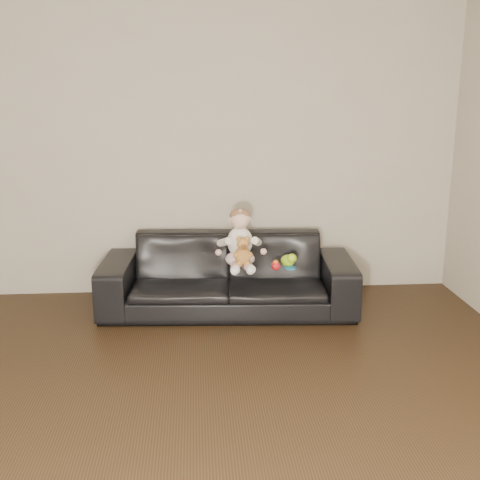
{
  "coord_description": "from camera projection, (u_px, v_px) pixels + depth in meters",
  "views": [
    {
      "loc": [
        0.19,
        -2.47,
        1.82
      ],
      "look_at": [
        0.54,
        2.15,
        0.62
      ],
      "focal_mm": 45.0,
      "sensor_mm": 36.0,
      "label": 1
    }
  ],
  "objects": [
    {
      "name": "wall_back",
      "position": [
        172.0,
        147.0,
        5.16
      ],
      "size": [
        5.0,
        0.0,
        5.0
      ],
      "primitive_type": "plane",
      "rotation": [
        1.57,
        0.0,
        0.0
      ],
      "color": "#B3AA97",
      "rests_on": "ground"
    },
    {
      "name": "sofa",
      "position": [
        228.0,
        274.0,
        4.96
      ],
      "size": [
        2.11,
        0.93,
        0.6
      ],
      "primitive_type": "imported",
      "rotation": [
        0.0,
        0.0,
        -0.06
      ],
      "color": "black",
      "rests_on": "floor"
    },
    {
      "name": "baby",
      "position": [
        240.0,
        242.0,
        4.78
      ],
      "size": [
        0.32,
        0.4,
        0.47
      ],
      "rotation": [
        0.0,
        0.0,
        0.06
      ],
      "color": "#F7D0D5",
      "rests_on": "sofa"
    },
    {
      "name": "teddy_bear",
      "position": [
        243.0,
        252.0,
        4.65
      ],
      "size": [
        0.14,
        0.14,
        0.23
      ],
      "rotation": [
        0.0,
        0.0,
        0.2
      ],
      "color": "#B17432",
      "rests_on": "sofa"
    },
    {
      "name": "toy_green",
      "position": [
        288.0,
        260.0,
        4.84
      ],
      "size": [
        0.12,
        0.14,
        0.09
      ],
      "primitive_type": "ellipsoid",
      "rotation": [
        0.0,
        0.0,
        -0.08
      ],
      "color": "#A7E41A",
      "rests_on": "sofa"
    },
    {
      "name": "toy_rattle",
      "position": [
        276.0,
        266.0,
        4.73
      ],
      "size": [
        0.09,
        0.09,
        0.07
      ],
      "primitive_type": "sphere",
      "rotation": [
        0.0,
        0.0,
        0.28
      ],
      "color": "red",
      "rests_on": "sofa"
    },
    {
      "name": "toy_blue_disc",
      "position": [
        290.0,
        268.0,
        4.79
      ],
      "size": [
        0.12,
        0.12,
        0.01
      ],
      "primitive_type": "cylinder",
      "rotation": [
        0.0,
        0.0,
        0.42
      ],
      "color": "#1878C6",
      "rests_on": "sofa"
    }
  ]
}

